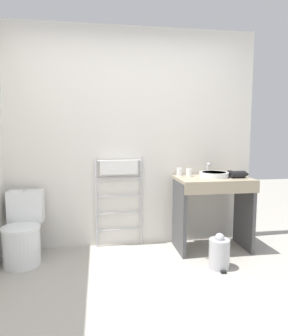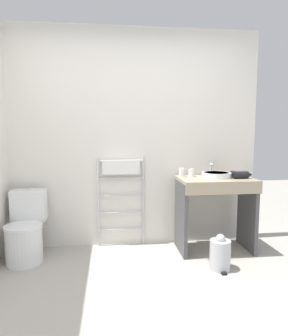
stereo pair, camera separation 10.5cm
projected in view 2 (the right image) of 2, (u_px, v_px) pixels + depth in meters
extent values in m
plane|color=#A8A399|center=(149.00, 322.00, 2.15)|extent=(12.00, 12.00, 0.00)
cube|color=silver|center=(131.00, 139.00, 3.59)|extent=(3.05, 0.12, 2.56)
cylinder|color=white|center=(24.00, 245.00, 3.11)|extent=(0.37, 0.37, 0.38)
cylinder|color=white|center=(23.00, 226.00, 3.08)|extent=(0.38, 0.38, 0.02)
cube|color=white|center=(29.00, 205.00, 3.32)|extent=(0.36, 0.19, 0.34)
cylinder|color=silver|center=(28.00, 189.00, 3.30)|extent=(0.05, 0.05, 0.01)
cylinder|color=silver|center=(99.00, 202.00, 3.54)|extent=(0.02, 0.02, 1.07)
cylinder|color=silver|center=(143.00, 201.00, 3.60)|extent=(0.02, 0.02, 1.07)
cylinder|color=silver|center=(121.00, 229.00, 3.61)|extent=(0.53, 0.02, 0.02)
cylinder|color=silver|center=(121.00, 213.00, 3.58)|extent=(0.53, 0.02, 0.02)
cylinder|color=silver|center=(121.00, 196.00, 3.56)|extent=(0.53, 0.02, 0.02)
cylinder|color=silver|center=(121.00, 178.00, 3.54)|extent=(0.53, 0.02, 0.02)
cylinder|color=silver|center=(121.00, 161.00, 3.51)|extent=(0.53, 0.02, 0.02)
cube|color=white|center=(121.00, 167.00, 3.49)|extent=(0.44, 0.04, 0.17)
cube|color=gray|center=(216.00, 179.00, 3.38)|extent=(0.83, 0.55, 0.03)
cube|color=gray|center=(224.00, 190.00, 3.13)|extent=(0.83, 0.02, 0.10)
cube|color=#4C4C4F|center=(181.00, 217.00, 3.39)|extent=(0.04, 0.47, 0.81)
cube|color=#4C4C4F|center=(247.00, 215.00, 3.48)|extent=(0.04, 0.47, 0.81)
cylinder|color=white|center=(216.00, 175.00, 3.42)|extent=(0.34, 0.34, 0.06)
cylinder|color=silver|center=(216.00, 173.00, 3.42)|extent=(0.28, 0.28, 0.01)
cylinder|color=silver|center=(211.00, 169.00, 3.61)|extent=(0.02, 0.02, 0.14)
cylinder|color=silver|center=(212.00, 165.00, 3.56)|extent=(0.02, 0.09, 0.02)
cylinder|color=white|center=(182.00, 172.00, 3.51)|extent=(0.07, 0.07, 0.10)
cylinder|color=white|center=(191.00, 173.00, 3.48)|extent=(0.07, 0.07, 0.09)
cylinder|color=black|center=(241.00, 175.00, 3.33)|extent=(0.16, 0.08, 0.08)
cone|color=black|center=(250.00, 175.00, 3.35)|extent=(0.06, 0.07, 0.07)
cube|color=black|center=(234.00, 174.00, 3.42)|extent=(0.05, 0.11, 0.06)
cylinder|color=#B7B7BC|center=(220.00, 255.00, 2.97)|extent=(0.21, 0.21, 0.30)
sphere|color=#B7B7BC|center=(221.00, 239.00, 2.95)|extent=(0.09, 0.09, 0.09)
cube|color=black|center=(224.00, 273.00, 2.87)|extent=(0.05, 0.04, 0.02)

